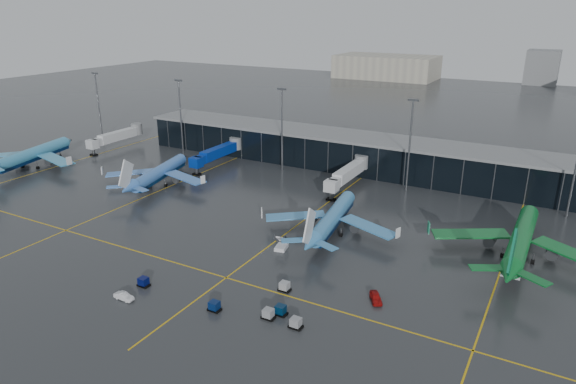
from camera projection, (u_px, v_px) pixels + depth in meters
The scene contains 14 objects.
ground at pixel (229, 238), 113.88m from camera, with size 600.00×600.00×0.00m, color #282B2D.
terminal_pier at pixel (342, 150), 162.98m from camera, with size 142.00×17.00×10.70m.
jet_bridges at pixel (217, 152), 163.70m from camera, with size 94.00×27.50×7.20m.
flood_masts at pixel (342, 134), 147.99m from camera, with size 203.00×0.50×25.50m.
distant_hangars at pixel (556, 77), 309.91m from camera, with size 260.00×71.00×22.00m.
taxi_lines at pixel (291, 230), 118.01m from camera, with size 220.00×120.00×0.02m.
airliner_klm_west at pixel (32, 147), 162.57m from camera, with size 37.08×42.24×12.98m, color #3C97C7, non-canonical shape.
airliner_arkefly at pixel (159, 165), 146.46m from camera, with size 32.65×37.19×11.43m, color #3F78CE, non-canonical shape.
airliner_klm_near at pixel (333, 209), 115.00m from camera, with size 32.29×36.78×11.30m, color #3B85C3, non-canonical shape.
airliner_aer_lingus at pixel (523, 228), 103.08m from camera, with size 36.57×41.65×12.80m, color #0C6527, non-canonical shape.
baggage_carts at pixel (246, 303), 87.22m from camera, with size 32.74×12.88×1.70m.
mobile_airstair at pixel (281, 246), 108.23m from camera, with size 2.82×3.59×3.45m.
service_van_red at pixel (376, 297), 89.01m from camera, with size 1.71×4.26×1.45m, color #A50D0C.
service_van_white at pixel (124, 296), 89.53m from camera, with size 1.35×3.86×1.27m, color silver.
Camera 1 is at (61.99, -84.16, 48.15)m, focal length 32.00 mm.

